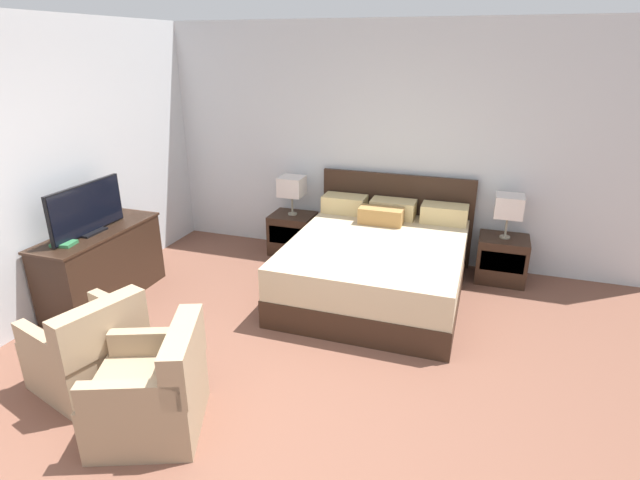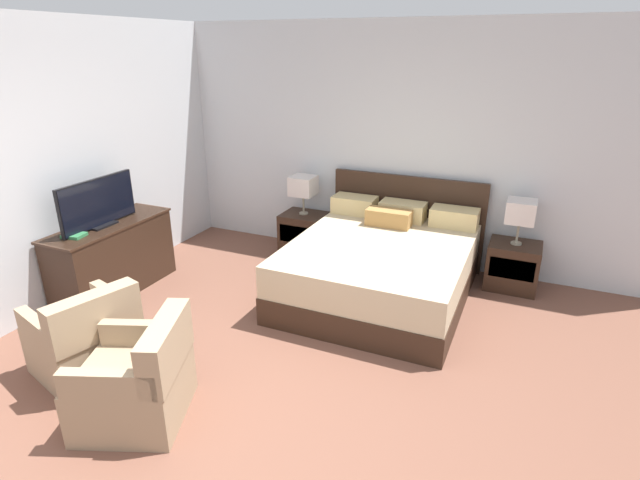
% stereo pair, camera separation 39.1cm
% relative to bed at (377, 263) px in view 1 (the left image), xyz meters
% --- Properties ---
extents(ground_plane, '(10.63, 10.63, 0.00)m').
position_rel_bed_xyz_m(ground_plane, '(-0.30, -2.54, -0.33)').
color(ground_plane, brown).
extents(wall_back, '(6.31, 0.06, 2.72)m').
position_rel_bed_xyz_m(wall_back, '(-0.30, 1.04, 1.04)').
color(wall_back, silver).
rests_on(wall_back, ground).
extents(wall_left, '(0.06, 5.34, 2.72)m').
position_rel_bed_xyz_m(wall_left, '(-2.89, -1.06, 1.04)').
color(wall_left, silver).
rests_on(wall_left, ground).
extents(bed, '(1.79, 2.04, 1.05)m').
position_rel_bed_xyz_m(bed, '(0.00, 0.00, 0.00)').
color(bed, '#332116').
rests_on(bed, ground).
extents(nightstand_left, '(0.52, 0.44, 0.50)m').
position_rel_bed_xyz_m(nightstand_left, '(-1.24, 0.72, -0.07)').
color(nightstand_left, '#332116').
rests_on(nightstand_left, ground).
extents(nightstand_right, '(0.52, 0.44, 0.50)m').
position_rel_bed_xyz_m(nightstand_right, '(1.24, 0.72, -0.07)').
color(nightstand_right, '#332116').
rests_on(nightstand_right, ground).
extents(table_lamp_left, '(0.29, 0.29, 0.48)m').
position_rel_bed_xyz_m(table_lamp_left, '(-1.24, 0.73, 0.53)').
color(table_lamp_left, gray).
rests_on(table_lamp_left, nightstand_left).
extents(table_lamp_right, '(0.29, 0.29, 0.48)m').
position_rel_bed_xyz_m(table_lamp_right, '(1.24, 0.73, 0.53)').
color(table_lamp_right, gray).
rests_on(table_lamp_right, nightstand_right).
extents(dresser, '(0.49, 1.35, 0.76)m').
position_rel_bed_xyz_m(dresser, '(-2.59, -1.06, 0.06)').
color(dresser, '#332116').
rests_on(dresser, ground).
extents(tv, '(0.18, 0.91, 0.48)m').
position_rel_bed_xyz_m(tv, '(-2.58, -1.13, 0.66)').
color(tv, black).
rests_on(tv, dresser).
extents(book_red_cover, '(0.21, 0.19, 0.03)m').
position_rel_bed_xyz_m(book_red_cover, '(-2.58, -1.47, 0.45)').
color(book_red_cover, '#2D7042').
rests_on(book_red_cover, dresser).
extents(armchair_by_window, '(0.85, 0.85, 0.76)m').
position_rel_bed_xyz_m(armchair_by_window, '(-1.72, -2.22, -0.04)').
color(armchair_by_window, '#9E8466').
rests_on(armchair_by_window, ground).
extents(armchair_companion, '(0.89, 0.89, 0.76)m').
position_rel_bed_xyz_m(armchair_companion, '(-0.97, -2.46, -0.04)').
color(armchair_companion, '#9E8466').
rests_on(armchair_companion, ground).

